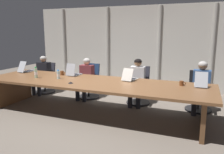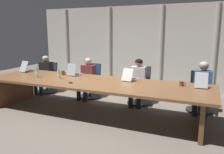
{
  "view_description": "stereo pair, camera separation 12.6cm",
  "coord_description": "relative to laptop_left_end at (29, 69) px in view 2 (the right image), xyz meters",
  "views": [
    {
      "loc": [
        2.21,
        -4.36,
        1.82
      ],
      "look_at": [
        0.4,
        0.14,
        0.85
      ],
      "focal_mm": 36.65,
      "sensor_mm": 36.0,
      "label": 1
    },
    {
      "loc": [
        2.33,
        -4.31,
        1.82
      ],
      "look_at": [
        0.4,
        0.14,
        0.85
      ],
      "focal_mm": 36.65,
      "sensor_mm": 36.0,
      "label": 2
    }
  ],
  "objects": [
    {
      "name": "water_bottle_primary",
      "position": [
        0.8,
        -0.59,
        0.06
      ],
      "size": [
        0.07,
        0.07,
        0.26
      ],
      "color": "#ADD1B2",
      "rests_on": "conference_table"
    },
    {
      "name": "conference_mic_left_side",
      "position": [
        1.86,
        -0.78,
        -0.04
      ],
      "size": [
        0.11,
        0.11,
        0.03
      ],
      "primitive_type": "cone",
      "color": "black",
      "rests_on": "conference_table"
    },
    {
      "name": "office_chair_left_end",
      "position": [
        0.01,
        0.76,
        -0.48
      ],
      "size": [
        0.6,
        0.6,
        0.89
      ],
      "rotation": [
        0.0,
        0.0,
        -1.66
      ],
      "color": "#2D2D38",
      "rests_on": "ground_plane"
    },
    {
      "name": "person_right_mid",
      "position": [
        4.41,
        0.6,
        -0.15
      ],
      "size": [
        0.4,
        0.56,
        1.17
      ],
      "rotation": [
        0.0,
        0.0,
        -1.61
      ],
      "color": "#335184",
      "rests_on": "ground_plane"
    },
    {
      "name": "water_bottle_secondary",
      "position": [
        1.36,
        -0.49,
        0.04
      ],
      "size": [
        0.07,
        0.07,
        0.21
      ],
      "color": "silver",
      "rests_on": "conference_table"
    },
    {
      "name": "coffee_mug_near",
      "position": [
        4.04,
        -0.12,
        -0.01
      ],
      "size": [
        0.13,
        0.08,
        0.1
      ],
      "color": "brown",
      "rests_on": "conference_table"
    },
    {
      "name": "ground_plane",
      "position": [
        2.2,
        -0.43,
        -0.81
      ],
      "size": [
        13.49,
        13.49,
        0.0
      ],
      "primitive_type": "plane",
      "color": "#6B6056"
    },
    {
      "name": "coffee_mug_far",
      "position": [
        1.17,
        -0.06,
        -0.0
      ],
      "size": [
        0.14,
        0.09,
        0.11
      ],
      "color": "brown",
      "rests_on": "conference_table"
    },
    {
      "name": "laptop_center",
      "position": [
        2.92,
        0.01,
        -0.0
      ],
      "size": [
        0.29,
        0.46,
        0.28
      ],
      "rotation": [
        0.0,
        0.0,
        1.44
      ],
      "color": "beige",
      "rests_on": "conference_table"
    },
    {
      "name": "office_chair_center",
      "position": [
        2.93,
        0.76,
        -0.46
      ],
      "size": [
        0.6,
        0.6,
        0.94
      ],
      "rotation": [
        0.0,
        0.0,
        -1.61
      ],
      "color": "#2D2D38",
      "rests_on": "ground_plane"
    },
    {
      "name": "laptop_right_mid",
      "position": [
        4.4,
        -0.01,
        0.0
      ],
      "size": [
        0.26,
        0.48,
        0.3
      ],
      "rotation": [
        0.0,
        0.0,
        1.63
      ],
      "color": "#A8ADB7",
      "rests_on": "conference_table"
    },
    {
      "name": "conference_table",
      "position": [
        2.2,
        -0.43,
        -0.18
      ],
      "size": [
        5.07,
        1.42,
        0.75
      ],
      "color": "brown",
      "rests_on": "ground_plane"
    },
    {
      "name": "office_chair_right_mid",
      "position": [
        4.37,
        0.76,
        -0.47
      ],
      "size": [
        0.6,
        0.61,
        0.91
      ],
      "rotation": [
        0.0,
        0.0,
        -1.43
      ],
      "color": "black",
      "rests_on": "ground_plane"
    },
    {
      "name": "laptop_left_end",
      "position": [
        0.0,
        0.0,
        0.0
      ],
      "size": [
        0.27,
        0.49,
        0.29
      ],
      "rotation": [
        0.0,
        0.0,
        1.47
      ],
      "color": "#A8ADB7",
      "rests_on": "conference_table"
    },
    {
      "name": "person_left_mid",
      "position": [
        1.47,
        0.6,
        -0.19
      ],
      "size": [
        0.37,
        0.55,
        1.11
      ],
      "rotation": [
        0.0,
        0.0,
        -1.55
      ],
      "color": "brown",
      "rests_on": "ground_plane"
    },
    {
      "name": "laptop_left_mid",
      "position": [
        1.46,
        0.01,
        0.0
      ],
      "size": [
        0.26,
        0.4,
        0.31
      ],
      "rotation": [
        0.0,
        0.0,
        1.53
      ],
      "color": "#A8ADB7",
      "rests_on": "conference_table"
    },
    {
      "name": "curtain_backdrop",
      "position": [
        2.2,
        2.36,
        0.5
      ],
      "size": [
        6.74,
        0.17,
        2.61
      ],
      "color": "beige",
      "rests_on": "ground_plane"
    },
    {
      "name": "office_chair_left_mid",
      "position": [
        1.5,
        0.76,
        -0.46
      ],
      "size": [
        0.6,
        0.6,
        0.94
      ],
      "rotation": [
        0.0,
        0.0,
        -1.62
      ],
      "color": "navy",
      "rests_on": "ground_plane"
    },
    {
      "name": "person_left_end",
      "position": [
        0.02,
        0.6,
        -0.19
      ],
      "size": [
        0.39,
        0.55,
        1.11
      ],
      "rotation": [
        0.0,
        0.0,
        -1.58
      ],
      "color": "black",
      "rests_on": "ground_plane"
    },
    {
      "name": "person_center",
      "position": [
        2.91,
        0.6,
        -0.16
      ],
      "size": [
        0.39,
        0.56,
        1.15
      ],
      "rotation": [
        0.0,
        0.0,
        -1.49
      ],
      "color": "silver",
      "rests_on": "ground_plane"
    }
  ]
}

